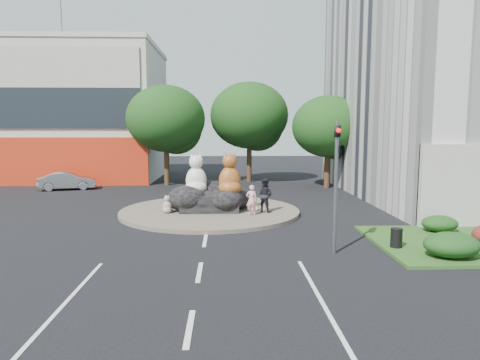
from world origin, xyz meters
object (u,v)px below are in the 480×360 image
object	(u,v)px
cat_tabby	(230,173)
pedestrian_dark	(265,195)
kitten_white	(255,205)
pedestrian_pink	(252,200)
kitten_calico	(167,204)
parked_car	(67,181)
litter_bin	(396,238)
cat_white	(196,174)

from	to	relation	value
cat_tabby	pedestrian_dark	world-z (taller)	cat_tabby
kitten_white	pedestrian_pink	distance (m)	1.19
kitten_calico	parked_car	bearing A→B (deg)	151.85
litter_bin	kitten_white	bearing A→B (deg)	125.30
cat_tabby	litter_bin	size ratio (longest dim) A/B	3.15
kitten_calico	kitten_white	size ratio (longest dim) A/B	1.39
cat_tabby	pedestrian_pink	world-z (taller)	cat_tabby
kitten_calico	litter_bin	xyz separation A→B (m)	(9.79, -6.76, -0.20)
pedestrian_dark	cat_white	bearing A→B (deg)	25.19
kitten_calico	kitten_white	distance (m)	4.76
cat_white	parked_car	bearing A→B (deg)	140.80
cat_white	parked_car	size ratio (longest dim) A/B	0.54
pedestrian_dark	litter_bin	size ratio (longest dim) A/B	2.49
cat_tabby	kitten_white	bearing A→B (deg)	-18.84
cat_tabby	parked_car	xyz separation A→B (m)	(-12.48, 10.06, -1.59)
parked_car	litter_bin	xyz separation A→B (m)	(18.89, -17.25, -0.20)
cat_tabby	kitten_calico	distance (m)	3.76
kitten_calico	pedestrian_pink	size ratio (longest dim) A/B	0.62
parked_car	pedestrian_dark	bearing A→B (deg)	-139.58
cat_white	litter_bin	size ratio (longest dim) A/B	3.02
pedestrian_dark	litter_bin	xyz separation A→B (m)	(4.51, -6.89, -0.64)
cat_tabby	litter_bin	bearing A→B (deg)	-63.97
kitten_calico	kitten_white	world-z (taller)	kitten_calico
kitten_white	litter_bin	world-z (taller)	kitten_white
kitten_white	parked_car	distance (m)	17.17
cat_tabby	kitten_calico	xyz separation A→B (m)	(-3.38, -0.43, -1.59)
cat_white	kitten_calico	bearing A→B (deg)	-146.81
litter_bin	parked_car	bearing A→B (deg)	137.60
pedestrian_pink	litter_bin	size ratio (longest dim) A/B	2.13
kitten_calico	pedestrian_dark	world-z (taller)	pedestrian_dark
kitten_calico	cat_white	bearing A→B (deg)	51.14
cat_white	pedestrian_pink	bearing A→B (deg)	-25.26
cat_tabby	pedestrian_pink	bearing A→B (deg)	-61.44
kitten_calico	parked_car	world-z (taller)	parked_car
cat_tabby	kitten_white	distance (m)	2.20
pedestrian_dark	parked_car	bearing A→B (deg)	0.67
kitten_white	pedestrian_dark	world-z (taller)	pedestrian_dark
kitten_calico	pedestrian_pink	distance (m)	4.57
pedestrian_pink	parked_car	xyz separation A→B (m)	(-13.61, 11.22, -0.31)
kitten_white	pedestrian_dark	distance (m)	0.82
cat_white	litter_bin	distance (m)	11.39
kitten_white	pedestrian_dark	bearing A→B (deg)	-61.51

